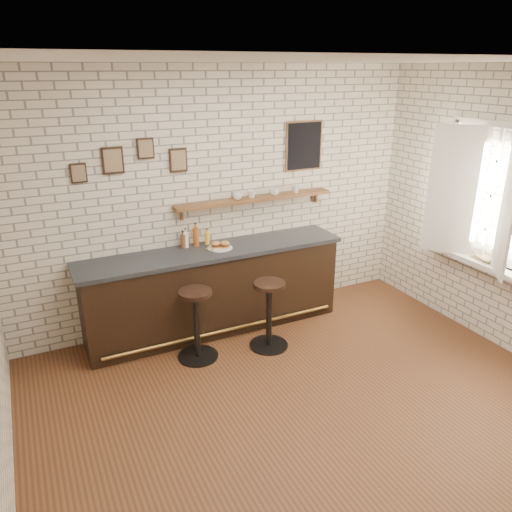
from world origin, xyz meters
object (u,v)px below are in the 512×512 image
object	(u,v)px
sandwich_plate	(220,248)
bitters_bottle_amber	(196,236)
ciabatta_sandwich	(221,244)
book_lower	(477,259)
bar_counter	(214,289)
bar_stool_right	(269,313)
shelf_cup_b	(252,194)
bitters_bottle_brown	(183,241)
condiment_bottle_yellow	(207,238)
shelf_cup_a	(238,196)
bitters_bottle_white	(186,240)
shelf_cup_d	(296,189)
bar_stool_left	(196,322)
book_upper	(480,258)
shelf_cup_c	(275,191)

from	to	relation	value
sandwich_plate	bitters_bottle_amber	distance (m)	0.31
ciabatta_sandwich	book_lower	xyz separation A→B (m)	(2.52, -1.41, -0.12)
bar_counter	bar_stool_right	distance (m)	0.77
shelf_cup_b	bitters_bottle_brown	bearing A→B (deg)	138.82
condiment_bottle_yellow	shelf_cup_a	distance (m)	0.60
bitters_bottle_amber	sandwich_plate	bearing A→B (deg)	-43.38
bitters_bottle_white	condiment_bottle_yellow	bearing A→B (deg)	-0.00
ciabatta_sandwich	bitters_bottle_white	bearing A→B (deg)	149.75
bar_stool_right	bitters_bottle_amber	bearing A→B (deg)	121.16
shelf_cup_d	bar_stool_left	bearing A→B (deg)	-167.56
bar_stool_right	book_upper	xyz separation A→B (m)	(2.23, -0.79, 0.54)
bar_stool_left	bitters_bottle_brown	bearing A→B (deg)	80.07
bar_stool_right	shelf_cup_b	world-z (taller)	shelf_cup_b
shelf_cup_a	shelf_cup_b	bearing A→B (deg)	-40.07
bitters_bottle_brown	shelf_cup_a	xyz separation A→B (m)	(0.69, 0.01, 0.45)
bitters_bottle_brown	shelf_cup_d	xyz separation A→B (m)	(1.48, 0.01, 0.45)
condiment_bottle_yellow	shelf_cup_c	world-z (taller)	shelf_cup_c
bitters_bottle_white	condiment_bottle_yellow	world-z (taller)	bitters_bottle_white
sandwich_plate	bitters_bottle_white	world-z (taller)	bitters_bottle_white
bar_stool_right	shelf_cup_c	distance (m)	1.51
ciabatta_sandwich	book_upper	world-z (taller)	ciabatta_sandwich
bar_stool_left	shelf_cup_a	distance (m)	1.57
shelf_cup_b	shelf_cup_d	world-z (taller)	shelf_cup_b
book_lower	book_upper	size ratio (longest dim) A/B	0.93
shelf_cup_a	shelf_cup_b	xyz separation A→B (m)	(0.18, 0.00, 0.00)
bar_counter	bar_stool_right	size ratio (longest dim) A/B	3.96
shelf_cup_a	book_upper	world-z (taller)	shelf_cup_a
bitters_bottle_white	sandwich_plate	bearing A→B (deg)	-30.96
bar_counter	bitters_bottle_amber	bearing A→B (deg)	124.40
ciabatta_sandwich	bitters_bottle_brown	size ratio (longest dim) A/B	1.07
bar_stool_left	book_lower	xyz separation A→B (m)	(3.03, -0.89, 0.52)
ciabatta_sandwich	shelf_cup_b	distance (m)	0.73
bitters_bottle_amber	book_upper	world-z (taller)	bitters_bottle_amber
sandwich_plate	bar_stool_left	bearing A→B (deg)	-133.61
bar_counter	ciabatta_sandwich	size ratio (longest dim) A/B	14.17
bitters_bottle_amber	condiment_bottle_yellow	distance (m)	0.14
condiment_bottle_yellow	bar_stool_left	distance (m)	1.07
bar_stool_right	book_upper	distance (m)	2.43
condiment_bottle_yellow	shelf_cup_d	xyz separation A→B (m)	(1.18, 0.01, 0.46)
ciabatta_sandwich	bitters_bottle_amber	distance (m)	0.31
condiment_bottle_yellow	shelf_cup_a	bearing A→B (deg)	0.98
bitters_bottle_brown	book_upper	size ratio (longest dim) A/B	0.91
bar_counter	shelf_cup_c	xyz separation A→B (m)	(0.89, 0.20, 1.04)
bitters_bottle_brown	bar_stool_left	xyz separation A→B (m)	(-0.13, -0.72, -0.67)
bitters_bottle_brown	bar_stool_left	bearing A→B (deg)	-99.93
shelf_cup_b	book_lower	distance (m)	2.66
sandwich_plate	bar_stool_right	bearing A→B (deg)	-65.07
bitters_bottle_brown	bar_counter	bearing A→B (deg)	-33.99
sandwich_plate	bitters_bottle_amber	bearing A→B (deg)	136.62
bitters_bottle_amber	shelf_cup_c	bearing A→B (deg)	0.38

